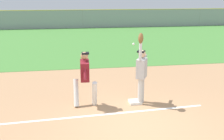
% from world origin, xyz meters
% --- Properties ---
extents(ground_plane, '(71.80, 71.80, 0.00)m').
position_xyz_m(ground_plane, '(0.00, 0.00, 0.00)').
color(ground_plane, tan).
extents(outfield_grass, '(50.28, 16.15, 0.01)m').
position_xyz_m(outfield_grass, '(0.00, 14.10, 0.01)').
color(outfield_grass, '#478438').
rests_on(outfield_grass, ground_plane).
extents(first_base, '(0.38, 0.38, 0.08)m').
position_xyz_m(first_base, '(0.32, 1.54, 0.04)').
color(first_base, white).
rests_on(first_base, ground_plane).
extents(fielder, '(0.53, 0.84, 2.28)m').
position_xyz_m(fielder, '(0.49, 1.50, 1.12)').
color(fielder, silver).
rests_on(fielder, ground_plane).
extents(runner, '(0.72, 0.84, 1.72)m').
position_xyz_m(runner, '(-1.26, 1.55, 1.00)').
color(runner, white).
rests_on(runner, ground_plane).
extents(baseball, '(0.07, 0.07, 0.07)m').
position_xyz_m(baseball, '(0.29, 1.78, 1.87)').
color(baseball, white).
extents(outfield_fence, '(50.36, 0.08, 1.86)m').
position_xyz_m(outfield_fence, '(0.00, 22.18, 0.93)').
color(outfield_fence, '#93999E').
rests_on(outfield_fence, ground_plane).
extents(parked_car_tan, '(4.44, 2.19, 1.25)m').
position_xyz_m(parked_car_tan, '(-4.24, 25.67, 0.67)').
color(parked_car_tan, tan).
rests_on(parked_car_tan, ground_plane).
extents(parked_car_white, '(4.57, 2.46, 1.25)m').
position_xyz_m(parked_car_white, '(1.54, 26.25, 0.67)').
color(parked_car_white, white).
rests_on(parked_car_white, ground_plane).
extents(parked_car_black, '(4.41, 2.14, 1.25)m').
position_xyz_m(parked_car_black, '(7.12, 25.45, 0.67)').
color(parked_car_black, black).
rests_on(parked_car_black, ground_plane).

